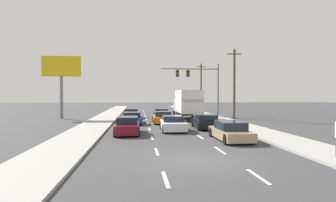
{
  "coord_description": "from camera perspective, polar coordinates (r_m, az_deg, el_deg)",
  "views": [
    {
      "loc": [
        -2.66,
        -13.17,
        3.0
      ],
      "look_at": [
        0.2,
        14.68,
        2.38
      ],
      "focal_mm": 31.1,
      "sensor_mm": 36.0,
      "label": 1
    }
  ],
  "objects": [
    {
      "name": "utility_pole_mid",
      "position": [
        37.08,
        12.86,
        3.48
      ],
      "size": [
        1.8,
        0.28,
        8.62
      ],
      "color": "brown",
      "rests_on": "ground_plane"
    },
    {
      "name": "utility_pole_far",
      "position": [
        56.32,
        6.5,
        2.9
      ],
      "size": [
        1.8,
        0.28,
        8.93
      ],
      "color": "brown",
      "rests_on": "ground_plane"
    },
    {
      "name": "ground_plane",
      "position": [
        38.38,
        -1.88,
        -3.21
      ],
      "size": [
        140.0,
        140.0,
        0.0
      ],
      "primitive_type": "plane",
      "color": "#3D3D3F"
    },
    {
      "name": "box_truck",
      "position": [
        34.64,
        3.79,
        -0.43
      ],
      "size": [
        2.73,
        7.85,
        3.49
      ],
      "color": "white",
      "rests_on": "ground_plane"
    },
    {
      "name": "sidewalk_right",
      "position": [
        34.61,
        9.99,
        -3.6
      ],
      "size": [
        3.05,
        80.0,
        0.14
      ],
      "primitive_type": "cube",
      "color": "#9E9E99",
      "rests_on": "ground_plane"
    },
    {
      "name": "car_red",
      "position": [
        37.42,
        -7.22,
        -2.48
      ],
      "size": [
        1.89,
        4.17,
        1.18
      ],
      "color": "red",
      "rests_on": "ground_plane"
    },
    {
      "name": "car_white",
      "position": [
        24.19,
        0.96,
        -4.48
      ],
      "size": [
        2.0,
        4.33,
        1.25
      ],
      "color": "white",
      "rests_on": "ground_plane"
    },
    {
      "name": "car_blue",
      "position": [
        30.05,
        -7.0,
        -3.39
      ],
      "size": [
        1.95,
        4.42,
        1.21
      ],
      "color": "#1E389E",
      "rests_on": "ground_plane"
    },
    {
      "name": "car_orange",
      "position": [
        30.51,
        -1.12,
        -3.28
      ],
      "size": [
        1.95,
        4.16,
        1.25
      ],
      "color": "orange",
      "rests_on": "ground_plane"
    },
    {
      "name": "sidewalk_left",
      "position": [
        33.55,
        -12.92,
        -3.77
      ],
      "size": [
        3.05,
        80.0,
        0.14
      ],
      "primitive_type": "cube",
      "color": "#9E9E99",
      "rests_on": "ground_plane"
    },
    {
      "name": "traffic_signal_mast",
      "position": [
        41.98,
        5.39,
        4.55
      ],
      "size": [
        8.4,
        0.69,
        7.44
      ],
      "color": "#595B56",
      "rests_on": "ground_plane"
    },
    {
      "name": "car_maroon",
      "position": [
        22.43,
        -7.94,
        -4.87
      ],
      "size": [
        1.87,
        4.33,
        1.32
      ],
      "color": "maroon",
      "rests_on": "ground_plane"
    },
    {
      "name": "car_navy",
      "position": [
        36.69,
        -1.34,
        -2.52
      ],
      "size": [
        1.93,
        4.6,
        1.22
      ],
      "color": "#141E4C",
      "rests_on": "ground_plane"
    },
    {
      "name": "roadside_billboard",
      "position": [
        38.39,
        -20.17,
        5.13
      ],
      "size": [
        4.72,
        0.36,
        7.76
      ],
      "color": "slate",
      "rests_on": "ground_plane"
    },
    {
      "name": "lane_markings",
      "position": [
        32.92,
        -1.22,
        -3.95
      ],
      "size": [
        3.54,
        57.0,
        0.01
      ],
      "color": "silver",
      "rests_on": "ground_plane"
    },
    {
      "name": "car_tan",
      "position": [
        19.66,
        12.12,
        -5.85
      ],
      "size": [
        1.92,
        4.56,
        1.24
      ],
      "color": "tan",
      "rests_on": "ground_plane"
    },
    {
      "name": "car_black",
      "position": [
        25.85,
        7.42,
        -4.11
      ],
      "size": [
        2.06,
        4.23,
        1.26
      ],
      "color": "black",
      "rests_on": "ground_plane"
    }
  ]
}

